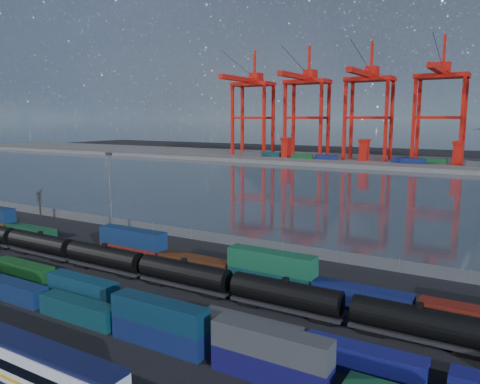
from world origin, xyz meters
The scene contains 13 objects.
ground centered at (0.00, 0.00, 0.00)m, with size 700.00×700.00×0.00m, color black.
harbor_water centered at (0.00, 105.00, 0.01)m, with size 700.00×700.00×0.00m, color #303C46.
far_quay centered at (0.00, 210.00, 1.00)m, with size 700.00×70.00×2.00m, color #514F4C.
container_row_south centered at (-12.59, -9.43, 2.20)m, with size 125.59×2.33×4.96m.
container_row_mid centered at (-3.21, -3.75, 1.67)m, with size 140.68×2.35×5.01m.
container_row_north centered at (-9.06, 11.02, 2.31)m, with size 142.23×2.60×5.55m.
tanker_string centered at (-1.90, 4.98, 2.25)m, with size 123.11×3.14×4.49m.
waterfront_fence centered at (0.00, 28.00, 1.00)m, with size 160.12×0.12×2.20m.
bare_tree centered at (-54.32, 26.26, 3.49)m, with size 1.79×1.87×7.13m.
yard_light_mast centered at (-30.00, 26.00, 9.30)m, with size 1.60×0.40×16.60m.
gantry_cranes centered at (-7.50, 203.31, 39.14)m, with size 199.56×47.15×63.85m.
quay_containers centered at (-11.00, 195.46, 3.30)m, with size 172.58×10.99×2.60m.
straddle_carriers centered at (-2.50, 200.00, 7.82)m, with size 140.00×7.00×11.10m.
Camera 1 is at (44.43, -44.79, 23.60)m, focal length 35.00 mm.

